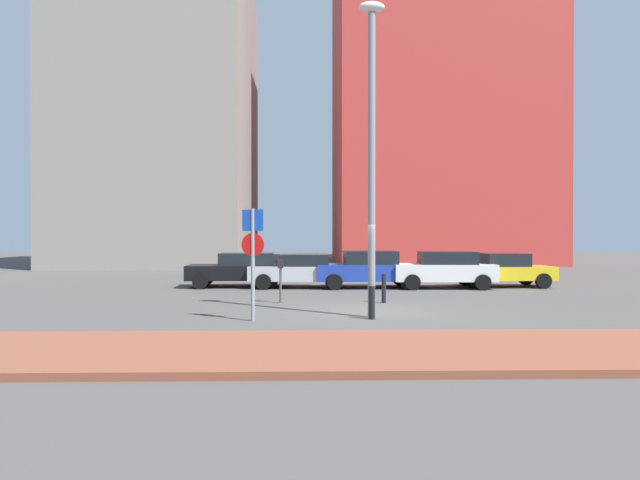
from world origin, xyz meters
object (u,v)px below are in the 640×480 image
(parked_car_silver, at_px, (301,270))
(parking_sign_post, at_px, (253,250))
(parked_car_yellow, at_px, (503,270))
(traffic_bollard_near, at_px, (384,288))
(parked_car_black, at_px, (240,269))
(street_lamp, at_px, (372,136))
(parked_car_blue, at_px, (369,269))
(parking_meter, at_px, (281,275))
(traffic_bollard_mid, at_px, (372,303))
(parked_car_white, at_px, (444,269))

(parked_car_silver, height_order, parking_sign_post, parking_sign_post)
(parked_car_yellow, bearing_deg, traffic_bollard_near, -136.99)
(parked_car_black, relative_size, street_lamp, 0.51)
(traffic_bollard_near, bearing_deg, parked_car_blue, 88.91)
(parked_car_black, bearing_deg, traffic_bollard_near, -47.00)
(parked_car_black, height_order, parking_sign_post, parking_sign_post)
(parked_car_silver, distance_m, parked_car_yellow, 8.67)
(parking_meter, xyz_separation_m, traffic_bollard_near, (3.38, -0.04, -0.45))
(traffic_bollard_mid, bearing_deg, parked_car_silver, 102.62)
(parked_car_silver, height_order, parking_meter, parking_meter)
(parked_car_white, xyz_separation_m, traffic_bollard_near, (-3.23, -4.99, -0.33))
(parked_car_yellow, bearing_deg, parking_sign_post, -136.63)
(parked_car_blue, xyz_separation_m, parked_car_yellow, (5.78, 0.24, -0.07))
(parked_car_yellow, relative_size, parking_meter, 2.92)
(parked_car_blue, xyz_separation_m, parking_meter, (-3.48, -5.20, 0.11))
(parked_car_white, distance_m, street_lamp, 9.98)
(parked_car_yellow, relative_size, traffic_bollard_near, 4.38)
(parked_car_silver, height_order, parked_car_white, parked_car_white)
(street_lamp, bearing_deg, parked_car_yellow, 52.52)
(parked_car_silver, height_order, traffic_bollard_near, parked_car_silver)
(parked_car_white, bearing_deg, parked_car_blue, 175.45)
(parked_car_blue, relative_size, traffic_bollard_near, 4.66)
(parked_car_blue, height_order, parked_car_white, parked_car_blue)
(parked_car_black, distance_m, parked_car_white, 8.67)
(street_lamp, height_order, traffic_bollard_mid, street_lamp)
(street_lamp, distance_m, traffic_bollard_mid, 4.47)
(parked_car_yellow, height_order, parking_meter, parked_car_yellow)
(parked_car_white, height_order, parked_car_yellow, parked_car_white)
(parked_car_silver, bearing_deg, parking_meter, -96.36)
(parked_car_black, height_order, street_lamp, street_lamp)
(parked_car_white, xyz_separation_m, parked_car_yellow, (2.65, 0.49, -0.07))
(parked_car_yellow, bearing_deg, parked_car_silver, -179.19)
(parked_car_black, xyz_separation_m, parked_car_silver, (2.61, -0.43, -0.03))
(parked_car_black, xyz_separation_m, traffic_bollard_mid, (4.60, -9.30, -0.34))
(parking_sign_post, distance_m, street_lamp, 4.42)
(parked_car_silver, height_order, street_lamp, street_lamp)
(parking_meter, bearing_deg, parked_car_black, 109.35)
(parked_car_black, relative_size, parked_car_silver, 1.01)
(parked_car_black, distance_m, parking_sign_post, 9.73)
(parking_meter, height_order, traffic_bollard_mid, parking_meter)
(parked_car_black, distance_m, street_lamp, 10.91)
(parking_meter, xyz_separation_m, street_lamp, (2.61, -3.23, 3.97))
(parking_sign_post, height_order, street_lamp, street_lamp)
(parked_car_silver, relative_size, parking_meter, 2.98)
(traffic_bollard_near, bearing_deg, parked_car_silver, 117.46)
(parking_sign_post, distance_m, traffic_bollard_near, 5.60)
(traffic_bollard_near, bearing_deg, traffic_bollard_mid, -102.87)
(parked_car_blue, distance_m, parking_sign_post, 9.91)
(parked_car_black, height_order, traffic_bollard_near, parked_car_black)
(parking_sign_post, bearing_deg, traffic_bollard_near, 43.91)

